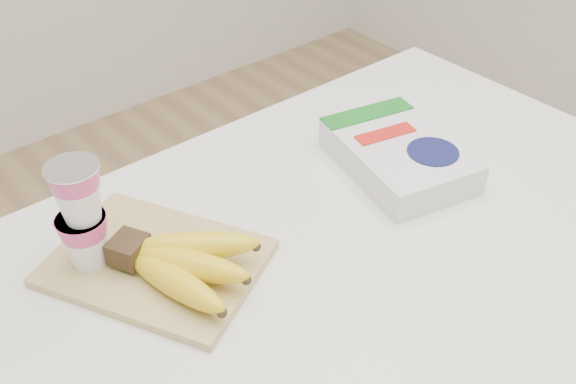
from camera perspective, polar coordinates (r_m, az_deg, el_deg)
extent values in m
cube|color=tan|center=(0.91, -11.63, -6.16)|extent=(0.31, 0.34, 0.01)
cube|color=#382816|center=(0.89, -13.97, -4.96)|extent=(0.06, 0.06, 0.03)
ellipsoid|color=yellow|center=(0.84, -10.05, -7.85)|extent=(0.07, 0.18, 0.05)
sphere|color=#382816|center=(0.80, -5.92, -10.61)|extent=(0.01, 0.01, 0.01)
ellipsoid|color=yellow|center=(0.85, -8.91, -6.37)|extent=(0.12, 0.17, 0.05)
sphere|color=#382816|center=(0.82, -3.72, -7.80)|extent=(0.01, 0.01, 0.01)
ellipsoid|color=yellow|center=(0.87, -8.37, -4.77)|extent=(0.16, 0.15, 0.05)
sphere|color=#382816|center=(0.86, -2.86, -4.87)|extent=(0.01, 0.01, 0.01)
cylinder|color=silver|center=(0.82, -18.73, 2.09)|extent=(0.07, 0.07, 0.00)
cube|color=white|center=(1.07, 9.77, 3.22)|extent=(0.22, 0.28, 0.05)
cube|color=#186E1F|center=(1.13, 7.06, 6.96)|extent=(0.17, 0.08, 0.00)
cylinder|color=#131648|center=(1.04, 12.77, 3.51)|extent=(0.10, 0.10, 0.00)
cube|color=red|center=(1.07, 8.65, 5.14)|extent=(0.11, 0.05, 0.00)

